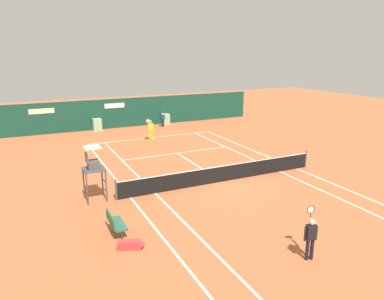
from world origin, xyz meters
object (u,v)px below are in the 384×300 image
at_px(player_bench, 115,222).
at_px(player_near_side, 311,235).
at_px(tennis_ball_by_sideline, 234,157).
at_px(ball_kid_left_post, 163,119).
at_px(tennis_ball_mid_court, 179,148).
at_px(umpire_chair, 93,166).
at_px(equipment_bag, 132,245).
at_px(player_on_baseline, 150,128).

relative_size(player_bench, player_near_side, 0.75).
bearing_deg(tennis_ball_by_sideline, player_bench, -144.92).
distance_m(ball_kid_left_post, tennis_ball_mid_court, 8.33).
xyz_separation_m(player_near_side, tennis_ball_by_sideline, (4.26, 11.69, -0.89)).
distance_m(umpire_chair, player_bench, 3.96).
relative_size(umpire_chair, player_bench, 2.01).
bearing_deg(tennis_ball_mid_court, equipment_bag, -120.81).
bearing_deg(player_on_baseline, tennis_ball_by_sideline, 129.34).
height_order(umpire_chair, tennis_ball_mid_court, umpire_chair).
xyz_separation_m(ball_kid_left_post, tennis_ball_by_sideline, (0.58, -11.89, -0.72)).
xyz_separation_m(umpire_chair, equipment_bag, (0.30, -5.15, -1.58)).
height_order(equipment_bag, player_near_side, player_near_side).
distance_m(equipment_bag, tennis_ball_by_sideline, 12.77).
height_order(player_near_side, tennis_ball_mid_court, player_near_side).
height_order(player_near_side, tennis_ball_by_sideline, player_near_side).
relative_size(player_bench, player_on_baseline, 0.72).
relative_size(player_on_baseline, tennis_ball_by_sideline, 27.31).
relative_size(equipment_bag, tennis_ball_mid_court, 14.62).
height_order(ball_kid_left_post, tennis_ball_mid_court, ball_kid_left_post).
bearing_deg(player_near_side, umpire_chair, 138.64).
xyz_separation_m(ball_kid_left_post, tennis_ball_mid_court, (-1.84, -8.09, -0.72)).
bearing_deg(tennis_ball_mid_court, player_bench, -124.88).
distance_m(player_bench, player_on_baseline, 15.66).
bearing_deg(umpire_chair, player_near_side, 33.90).
bearing_deg(player_near_side, equipment_bag, 162.99).
xyz_separation_m(equipment_bag, player_on_baseline, (6.22, 15.63, 0.83)).
bearing_deg(player_on_baseline, tennis_ball_mid_court, 120.43).
distance_m(umpire_chair, player_near_side, 10.26).
xyz_separation_m(umpire_chair, player_on_baseline, (6.52, 10.48, -0.75)).
distance_m(tennis_ball_mid_court, tennis_ball_by_sideline, 4.50).
bearing_deg(player_bench, tennis_ball_mid_court, 145.12).
distance_m(player_near_side, tennis_ball_mid_court, 15.63).
bearing_deg(tennis_ball_mid_court, player_on_baseline, 106.41).
height_order(umpire_chair, player_near_side, umpire_chair).
bearing_deg(umpire_chair, player_bench, 0.56).
xyz_separation_m(player_bench, player_near_side, (5.67, -4.72, 0.42)).
relative_size(player_bench, equipment_bag, 1.35).
height_order(equipment_bag, player_on_baseline, player_on_baseline).
bearing_deg(player_on_baseline, umpire_chair, 72.14).
height_order(umpire_chair, player_on_baseline, umpire_chair).
relative_size(umpire_chair, equipment_bag, 2.71).
height_order(player_on_baseline, player_near_side, player_on_baseline).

